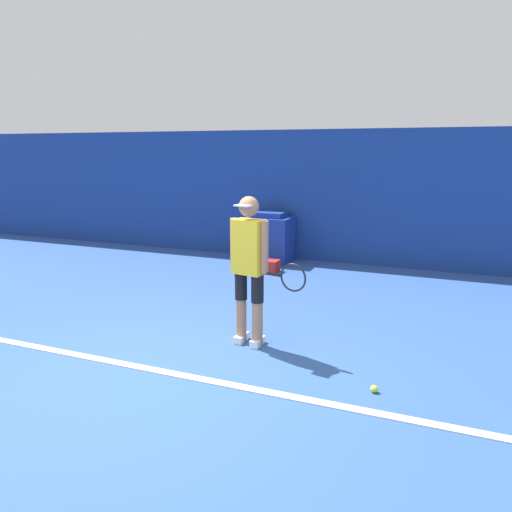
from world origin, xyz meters
name	(u,v)px	position (x,y,z in m)	size (l,w,h in m)	color
ground_plane	(145,377)	(0.00, 0.00, 0.00)	(24.00, 24.00, 0.00)	#2D5193
back_wall	(312,196)	(0.00, 5.65, 1.26)	(24.00, 0.10, 2.51)	navy
court_baseline	(154,370)	(0.00, 0.16, 0.01)	(21.60, 0.10, 0.01)	white
tennis_player	(250,264)	(0.60, 1.18, 0.92)	(0.93, 0.32, 1.66)	#A37556
tennis_ball	(374,389)	(2.09, 0.54, 0.03)	(0.07, 0.07, 0.07)	#D1E533
covered_chair	(269,238)	(-0.71, 5.21, 0.46)	(0.88, 0.67, 0.97)	navy
equipment_bag	(256,265)	(-0.66, 4.42, 0.10)	(0.85, 0.28, 0.21)	#B2231E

